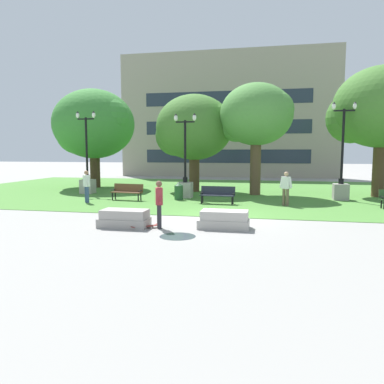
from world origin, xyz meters
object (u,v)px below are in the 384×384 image
object	(u,v)px
concrete_block_left	(224,220)
park_bench_near_left	(127,191)
concrete_block_center	(124,219)
person_skateboarder	(159,202)
skateboard	(144,226)
lamp_post_right	(88,177)
park_bench_near_right	(218,194)
trash_bin	(179,191)
person_bystander_far_lawn	(286,187)
lamp_post_center	(185,181)
person_bystander_near_lawn	(87,185)
lamp_post_left	(341,181)

from	to	relation	value
concrete_block_left	park_bench_near_left	size ratio (longest dim) A/B	0.97
concrete_block_center	person_skateboarder	distance (m)	1.47
skateboard	lamp_post_right	distance (m)	12.12
park_bench_near_left	park_bench_near_right	bearing A→B (deg)	-4.66
concrete_block_left	trash_bin	distance (m)	7.93
lamp_post_right	skateboard	bearing A→B (deg)	-53.61
concrete_block_left	person_bystander_far_lawn	size ratio (longest dim) A/B	1.05
concrete_block_center	trash_bin	xyz separation A→B (m)	(0.16, 7.67, 0.20)
person_skateboarder	lamp_post_right	world-z (taller)	lamp_post_right
trash_bin	lamp_post_right	bearing A→B (deg)	163.75
concrete_block_left	lamp_post_center	world-z (taller)	lamp_post_center
person_bystander_near_lawn	concrete_block_center	bearing A→B (deg)	-52.02
person_skateboarder	trash_bin	distance (m)	7.75
person_skateboarder	skateboard	xyz separation A→B (m)	(-0.50, -0.17, -0.88)
person_skateboarder	park_bench_near_left	size ratio (longest dim) A/B	0.92
concrete_block_center	skateboard	size ratio (longest dim) A/B	1.92
skateboard	person_skateboarder	bearing A→B (deg)	18.95
lamp_post_right	person_bystander_far_lawn	size ratio (longest dim) A/B	3.07
park_bench_near_left	trash_bin	xyz separation A→B (m)	(2.78, 0.70, -0.04)
person_skateboarder	lamp_post_center	world-z (taller)	lamp_post_center
concrete_block_center	person_skateboarder	bearing A→B (deg)	0.91
person_skateboarder	lamp_post_left	distance (m)	12.23
person_skateboarder	concrete_block_center	bearing A→B (deg)	-179.09
concrete_block_center	park_bench_near_left	size ratio (longest dim) A/B	0.97
park_bench_near_right	lamp_post_right	bearing A→B (deg)	161.20
park_bench_near_left	lamp_post_center	xyz separation A→B (m)	(2.92, 1.78, 0.48)
person_skateboarder	trash_bin	size ratio (longest dim) A/B	1.78
park_bench_near_right	trash_bin	size ratio (longest dim) A/B	1.90
skateboard	park_bench_near_right	bearing A→B (deg)	75.75
lamp_post_left	trash_bin	xyz separation A→B (m)	(-8.91, -1.80, -0.61)
concrete_block_center	concrete_block_left	xyz separation A→B (m)	(3.57, 0.52, 0.00)
park_bench_near_right	person_bystander_far_lawn	xyz separation A→B (m)	(3.44, -0.04, 0.44)
lamp_post_left	person_bystander_far_lawn	bearing A→B (deg)	-136.51
lamp_post_center	person_bystander_near_lawn	size ratio (longest dim) A/B	2.87
lamp_post_left	person_bystander_near_lawn	bearing A→B (deg)	-163.78
concrete_block_left	lamp_post_right	distance (m)	13.46
park_bench_near_right	person_bystander_far_lawn	bearing A→B (deg)	-0.61
concrete_block_left	concrete_block_center	bearing A→B (deg)	-171.80
concrete_block_center	park_bench_near_left	xyz separation A→B (m)	(-2.62, 6.97, 0.23)
concrete_block_center	lamp_post_left	size ratio (longest dim) A/B	0.33
lamp_post_left	person_bystander_near_lawn	distance (m)	13.98
concrete_block_center	lamp_post_right	bearing A→B (deg)	123.58
person_skateboarder	person_bystander_near_lawn	distance (m)	7.93
concrete_block_left	lamp_post_center	xyz separation A→B (m)	(-3.28, 8.23, 0.71)
skateboard	park_bench_near_right	size ratio (longest dim) A/B	0.52
skateboard	trash_bin	bearing A→B (deg)	94.74
park_bench_near_left	person_bystander_far_lawn	size ratio (longest dim) A/B	1.08
concrete_block_center	concrete_block_left	world-z (taller)	same
concrete_block_left	skateboard	bearing A→B (deg)	-166.44
park_bench_near_left	park_bench_near_right	size ratio (longest dim) A/B	1.02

